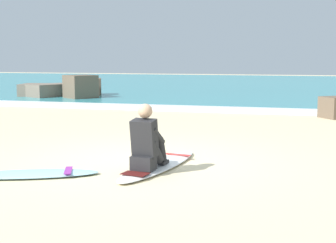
# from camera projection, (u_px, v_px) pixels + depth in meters

# --- Properties ---
(ground_plane) EXTENTS (80.00, 80.00, 0.00)m
(ground_plane) POSITION_uv_depth(u_px,v_px,m) (141.00, 162.00, 7.96)
(ground_plane) COLOR beige
(sea) EXTENTS (80.00, 28.00, 0.10)m
(sea) POSITION_uv_depth(u_px,v_px,m) (260.00, 85.00, 28.45)
(sea) COLOR teal
(sea) RESTS_ON ground
(breaking_foam) EXTENTS (80.00, 0.90, 0.11)m
(breaking_foam) POSITION_uv_depth(u_px,v_px,m) (221.00, 109.00, 15.37)
(breaking_foam) COLOR white
(breaking_foam) RESTS_ON ground
(surfboard_main) EXTENTS (0.88, 2.52, 0.08)m
(surfboard_main) POSITION_uv_depth(u_px,v_px,m) (159.00, 165.00, 7.58)
(surfboard_main) COLOR white
(surfboard_main) RESTS_ON ground
(surfer_seated) EXTENTS (0.42, 0.73, 0.95)m
(surfer_seated) POSITION_uv_depth(u_px,v_px,m) (147.00, 144.00, 7.16)
(surfer_seated) COLOR #232326
(surfer_seated) RESTS_ON surfboard_main
(surfboard_spare_near) EXTENTS (2.01, 1.25, 0.08)m
(surfboard_spare_near) POSITION_uv_depth(u_px,v_px,m) (29.00, 174.00, 7.00)
(surfboard_spare_near) COLOR #9ED1E5
(surfboard_spare_near) RESTS_ON ground
(rock_outcrop_distant) EXTENTS (3.60, 2.78, 0.98)m
(rock_outcrop_distant) POSITION_uv_depth(u_px,v_px,m) (63.00, 90.00, 19.87)
(rock_outcrop_distant) COLOR brown
(rock_outcrop_distant) RESTS_ON ground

